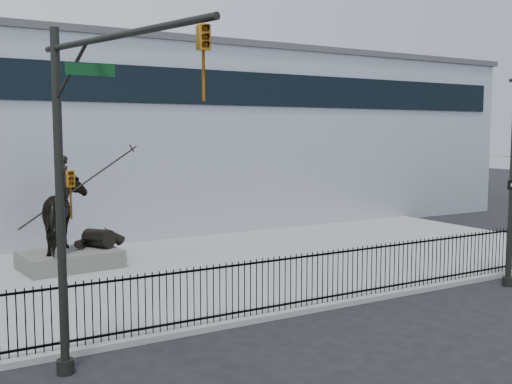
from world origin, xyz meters
TOP-DOWN VIEW (x-y plane):
  - ground at (0.00, 0.00)m, footprint 120.00×120.00m
  - plaza at (0.00, 7.00)m, footprint 30.00×12.00m
  - building at (0.00, 20.00)m, footprint 44.00×14.00m
  - picket_fence at (0.00, 1.25)m, footprint 22.10×0.10m
  - statue_plinth at (-4.78, 9.33)m, footprint 3.52×2.61m
  - equestrian_statue at (-4.72, 9.34)m, footprint 4.19×2.83m
  - traffic_signal_left at (-6.75, -0.62)m, footprint 1.52×4.84m

SIDE VIEW (x-z plane):
  - ground at x=0.00m, z-range 0.00..0.00m
  - plaza at x=0.00m, z-range 0.00..0.15m
  - statue_plinth at x=-4.78m, z-range 0.15..0.77m
  - picket_fence at x=0.00m, z-range 0.15..1.65m
  - equestrian_statue at x=-4.72m, z-range 0.27..3.84m
  - traffic_signal_left at x=-6.75m, z-range 0.53..7.53m
  - building at x=0.00m, z-range 0.00..9.00m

